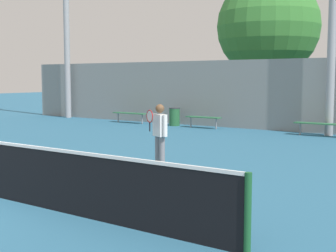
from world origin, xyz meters
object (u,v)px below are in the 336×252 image
object	(u,v)px
bench_adjacent_court	(322,124)
trash_bin	(174,117)
tree_green_tall	(268,27)
bench_courtside_far	(130,114)
tennis_player	(160,132)
bench_courtside_near	(203,118)

from	to	relation	value
bench_adjacent_court	trash_bin	distance (m)	6.79
trash_bin	tree_green_tall	world-z (taller)	tree_green_tall
bench_courtside_far	bench_adjacent_court	size ratio (longest dim) A/B	0.93
tree_green_tall	trash_bin	bearing A→B (deg)	-110.76
trash_bin	tennis_player	bearing A→B (deg)	-58.20
bench_courtside_near	tennis_player	bearing A→B (deg)	-66.26
tennis_player	bench_courtside_near	distance (m)	9.31
tennis_player	trash_bin	bearing A→B (deg)	146.61
bench_courtside_far	tree_green_tall	distance (m)	8.65
tennis_player	bench_courtside_far	bearing A→B (deg)	157.68
tennis_player	bench_courtside_near	size ratio (longest dim) A/B	0.97
bench_adjacent_court	tree_green_tall	bearing A→B (deg)	128.72
bench_adjacent_court	tree_green_tall	distance (m)	8.64
trash_bin	tree_green_tall	size ratio (longest dim) A/B	0.11
bench_adjacent_court	trash_bin	size ratio (longest dim) A/B	2.45
bench_adjacent_court	trash_bin	world-z (taller)	trash_bin
tennis_player	trash_bin	size ratio (longest dim) A/B	1.88
bench_courtside_far	bench_adjacent_court	xyz separation A→B (m)	(9.31, -0.00, 0.00)
bench_courtside_near	bench_adjacent_court	bearing A→B (deg)	0.00
tennis_player	trash_bin	world-z (taller)	tennis_player
trash_bin	tree_green_tall	distance (m)	7.50
bench_courtside_near	bench_courtside_far	world-z (taller)	same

